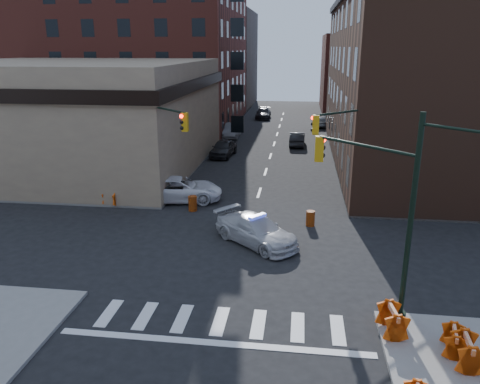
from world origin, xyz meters
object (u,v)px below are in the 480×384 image
(barrel_road, at_px, (310,218))
(barricade_nw_a, at_px, (111,198))
(parked_car_wfar, at_px, (232,130))
(pedestrian_a, at_px, (121,190))
(barricade_se_a, at_px, (392,321))
(pickup, at_px, (179,189))
(parked_car_enear, at_px, (297,139))
(pedestrian_b, at_px, (88,175))
(barrel_bank, at_px, (193,203))
(police_car, at_px, (256,230))
(parked_car_wnear, at_px, (223,148))

(barrel_road, relative_size, barricade_nw_a, 0.84)
(parked_car_wfar, relative_size, pedestrian_a, 3.00)
(parked_car_wfar, height_order, barricade_se_a, parked_car_wfar)
(parked_car_wfar, bearing_deg, pickup, -91.03)
(parked_car_enear, xyz_separation_m, pedestrian_a, (-11.58, -20.88, 0.24))
(pedestrian_b, bearing_deg, barrel_bank, -9.63)
(barrel_bank, relative_size, barricade_se_a, 0.71)
(police_car, relative_size, barrel_bank, 5.32)
(pickup, bearing_deg, parked_car_enear, -31.41)
(police_car, bearing_deg, parked_car_enear, 37.23)
(barricade_se_a, distance_m, barricade_nw_a, 20.32)
(parked_car_wfar, relative_size, pedestrian_b, 2.42)
(pedestrian_a, bearing_deg, pedestrian_b, 166.90)
(parked_car_wnear, height_order, barricade_nw_a, parked_car_wnear)
(pickup, bearing_deg, parked_car_wfar, -10.46)
(pickup, xyz_separation_m, barricade_se_a, (11.74, -14.44, -0.16))
(pedestrian_a, height_order, barrel_road, pedestrian_a)
(barrel_road, distance_m, barrel_bank, 7.72)
(police_car, xyz_separation_m, parked_car_wnear, (-5.18, 20.50, 0.05))
(barrel_road, bearing_deg, parked_car_wfar, 107.60)
(barrel_bank, distance_m, barricade_nw_a, 5.57)
(police_car, height_order, parked_car_wnear, parked_car_wnear)
(barrel_road, distance_m, barricade_se_a, 11.21)
(pedestrian_b, relative_size, barrel_bank, 2.06)
(parked_car_wfar, height_order, barricade_nw_a, parked_car_wfar)
(pedestrian_b, distance_m, barricade_se_a, 24.88)
(parked_car_wfar, bearing_deg, parked_car_wnear, -87.14)
(barrel_bank, bearing_deg, parked_car_wnear, 92.16)
(barrel_bank, xyz_separation_m, barricade_nw_a, (-5.57, 0.10, 0.07))
(parked_car_enear, xyz_separation_m, barrel_bank, (-6.43, -21.76, -0.23))
(parked_car_wfar, bearing_deg, barrel_bank, -87.85)
(police_car, distance_m, pickup, 8.93)
(police_car, height_order, pedestrian_b, pedestrian_b)
(parked_car_wfar, bearing_deg, parked_car_enear, -27.89)
(barricade_se_a, bearing_deg, barrel_road, 7.74)
(parked_car_wnear, bearing_deg, barrel_bank, -82.10)
(parked_car_enear, height_order, barricade_se_a, parked_car_enear)
(pedestrian_b, bearing_deg, barricade_se_a, -27.84)
(pickup, relative_size, parked_car_enear, 1.36)
(pedestrian_a, distance_m, barrel_road, 12.94)
(barrel_road, bearing_deg, barricade_nw_a, 172.15)
(parked_car_wfar, xyz_separation_m, barricade_se_a, (11.50, -38.26, -0.14))
(barrel_road, xyz_separation_m, barrel_bank, (-7.52, 1.71, 0.03))
(parked_car_wfar, bearing_deg, barrel_road, -72.85)
(police_car, relative_size, pickup, 0.87)
(pedestrian_b, xyz_separation_m, barricade_nw_a, (3.10, -3.40, -0.60))
(police_car, distance_m, barricade_se_a, 9.71)
(barrel_bank, bearing_deg, pickup, 126.78)
(barricade_nw_a, bearing_deg, parked_car_wfar, 92.95)
(barrel_bank, bearing_deg, barricade_se_a, -50.55)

